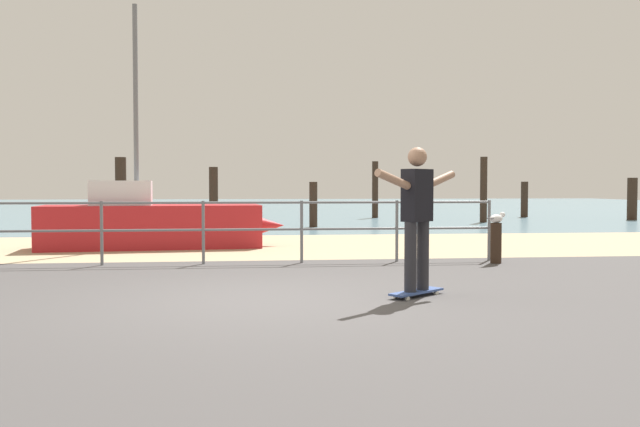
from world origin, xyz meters
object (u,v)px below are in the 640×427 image
Objects in this scene: sailboat at (160,223)px; skateboarder at (417,210)px; skateboard at (417,292)px; bollard_short at (496,244)px; seagull at (497,218)px.

sailboat is 7.69m from skateboarder.
skateboarder reaches higher than skateboard.
skateboarder reaches higher than bollard_short.
skateboard is 1.09× the size of bollard_short.
skateboard is 0.45× the size of skateboarder.
skateboarder is (3.68, -6.73, 0.50)m from sailboat.
sailboat is 12.06× the size of seagull.
skateboard is 3.91m from seagull.
sailboat reaches higher than skateboard.
skateboarder is (-0.00, -0.00, 0.95)m from skateboard.
bollard_short is (2.16, 3.16, -0.68)m from skateboarder.
sailboat is at bearing 148.59° from bollard_short.
skateboard is at bearing -61.33° from sailboat.
sailboat is 7.35× the size of bollard_short.
seagull is (2.17, 3.17, -0.26)m from skateboarder.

